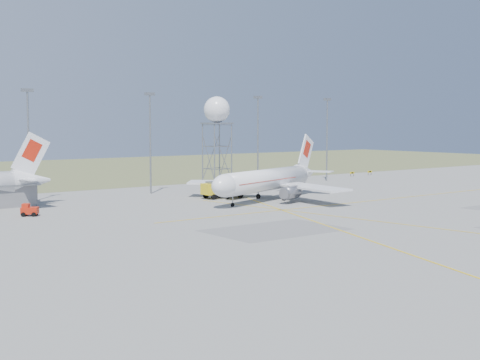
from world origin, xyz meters
TOP-DOWN VIEW (x-y plane):
  - ground at (0.00, 0.00)m, footprint 400.00×400.00m
  - grass_strip at (0.00, 140.00)m, footprint 400.00×120.00m
  - mast_a at (-35.00, 66.00)m, footprint 2.20×0.50m
  - mast_b at (-10.00, 66.00)m, footprint 2.20×0.50m
  - mast_c at (18.00, 66.00)m, footprint 2.20×0.50m
  - mast_d at (40.00, 66.00)m, footprint 2.20×0.50m
  - taxi_sign_near at (55.60, 72.00)m, footprint 1.60×0.17m
  - taxi_sign_far at (62.60, 72.00)m, footprint 1.60×0.17m
  - airliner_main at (1.25, 42.37)m, footprint 34.60×32.57m
  - radar_tower at (3.95, 62.29)m, footprint 5.50×5.50m
  - fire_truck at (-2.83, 50.39)m, footprint 8.63×3.73m
  - baggage_tug at (-41.53, 48.23)m, footprint 3.01×2.93m

SIDE VIEW (x-z plane):
  - ground at x=0.00m, z-range 0.00..0.00m
  - grass_strip at x=0.00m, z-range 0.00..0.03m
  - baggage_tug at x=-41.53m, z-range -0.23..1.70m
  - taxi_sign_near at x=55.60m, z-range 0.29..1.49m
  - taxi_sign_far at x=62.60m, z-range 0.29..1.49m
  - fire_truck at x=-2.83m, z-range -0.07..3.33m
  - airliner_main at x=1.25m, z-range -2.34..9.76m
  - radar_tower at x=3.95m, z-range 1.22..21.14m
  - mast_a at x=-35.00m, z-range 1.82..22.32m
  - mast_b at x=-10.00m, z-range 1.82..22.32m
  - mast_c at x=18.00m, z-range 1.82..22.32m
  - mast_d at x=40.00m, z-range 1.82..22.32m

